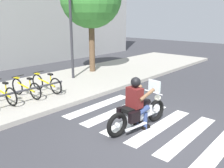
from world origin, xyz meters
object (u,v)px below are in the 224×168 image
object	(u,v)px
bicycle_3	(26,88)
bike_rack	(10,95)
bicycle_4	(46,83)
bicycle_2	(2,93)
motorcycle	(138,112)
street_lamp	(71,20)
rider	(137,100)

from	to	relation	value
bicycle_3	bike_rack	bearing A→B (deg)	-146.41
bicycle_4	bike_rack	bearing A→B (deg)	-161.64
bicycle_2	motorcycle	bearing A→B (deg)	-68.26
bike_rack	street_lamp	size ratio (longest dim) A/B	0.85
bicycle_2	street_lamp	distance (m)	4.51
motorcycle	rider	world-z (taller)	rider
bicycle_2	street_lamp	xyz separation A→B (m)	(3.76, 0.97, 2.29)
bicycle_4	bike_rack	size ratio (longest dim) A/B	0.42
motorcycle	street_lamp	size ratio (longest dim) A/B	0.46
bicycle_2	bicycle_4	xyz separation A→B (m)	(1.67, 0.00, -0.00)
motorcycle	bicycle_4	bearing A→B (deg)	90.27
motorcycle	bike_rack	world-z (taller)	motorcycle
rider	bicycle_2	size ratio (longest dim) A/B	0.91
motorcycle	bicycle_2	distance (m)	4.56
bike_rack	street_lamp	bearing A→B (deg)	22.09
bicycle_4	street_lamp	world-z (taller)	street_lamp
rider	bike_rack	world-z (taller)	rider
motorcycle	bicycle_4	world-z (taller)	motorcycle
bike_rack	street_lamp	world-z (taller)	street_lamp
rider	motorcycle	bearing A→B (deg)	-10.55
rider	bicycle_3	bearing A→B (deg)	100.45
rider	bicycle_2	world-z (taller)	rider
rider	street_lamp	world-z (taller)	street_lamp
street_lamp	bicycle_3	bearing A→B (deg)	-161.63
bicycle_2	street_lamp	world-z (taller)	street_lamp
bicycle_2	bicycle_3	distance (m)	0.84
rider	street_lamp	bearing A→B (deg)	67.58
bicycle_3	street_lamp	size ratio (longest dim) A/B	0.35
bicycle_3	bike_rack	distance (m)	1.01
bicycle_3	street_lamp	xyz separation A→B (m)	(2.92, 0.97, 2.30)
motorcycle	bicycle_4	distance (m)	4.24
motorcycle	bike_rack	bearing A→B (deg)	114.64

